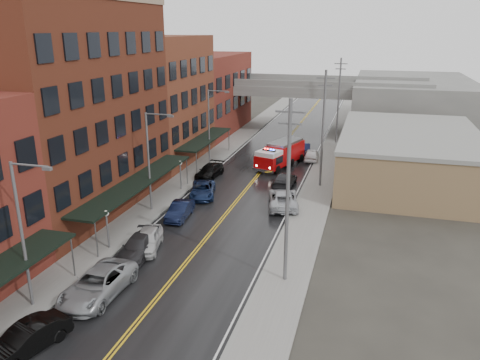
# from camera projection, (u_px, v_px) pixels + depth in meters

# --- Properties ---
(road) EXTENTS (11.00, 160.00, 0.02)m
(road) POSITION_uv_depth(u_px,v_px,m) (241.00, 196.00, 46.40)
(road) COLOR black
(road) RESTS_ON ground
(sidewalk_left) EXTENTS (3.00, 160.00, 0.15)m
(sidewalk_left) POSITION_uv_depth(u_px,v_px,m) (173.00, 189.00, 48.26)
(sidewalk_left) COLOR slate
(sidewalk_left) RESTS_ON ground
(sidewalk_right) EXTENTS (3.00, 160.00, 0.15)m
(sidewalk_right) POSITION_uv_depth(u_px,v_px,m) (315.00, 202.00, 44.49)
(sidewalk_right) COLOR slate
(sidewalk_right) RESTS_ON ground
(curb_left) EXTENTS (0.30, 160.00, 0.15)m
(curb_left) POSITION_uv_depth(u_px,v_px,m) (188.00, 190.00, 47.84)
(curb_left) COLOR gray
(curb_left) RESTS_ON ground
(curb_right) EXTENTS (0.30, 160.00, 0.15)m
(curb_right) POSITION_uv_depth(u_px,v_px,m) (298.00, 201.00, 44.91)
(curb_right) COLOR gray
(curb_right) RESTS_ON ground
(brick_building_b) EXTENTS (9.00, 20.00, 18.00)m
(brick_building_b) POSITION_uv_depth(u_px,v_px,m) (72.00, 111.00, 40.64)
(brick_building_b) COLOR #592617
(brick_building_b) RESTS_ON ground
(brick_building_c) EXTENTS (9.00, 15.00, 15.00)m
(brick_building_c) POSITION_uv_depth(u_px,v_px,m) (160.00, 100.00, 57.11)
(brick_building_c) COLOR brown
(brick_building_c) RESTS_ON ground
(brick_building_far) EXTENTS (9.00, 20.00, 12.00)m
(brick_building_far) POSITION_uv_depth(u_px,v_px,m) (208.00, 94.00, 73.59)
(brick_building_far) COLOR maroon
(brick_building_far) RESTS_ON ground
(tan_building) EXTENTS (14.00, 22.00, 5.00)m
(tan_building) POSITION_uv_depth(u_px,v_px,m) (408.00, 158.00, 50.63)
(tan_building) COLOR #93744F
(tan_building) RESTS_ON ground
(right_far_block) EXTENTS (18.00, 30.00, 8.00)m
(right_far_block) POSITION_uv_depth(u_px,v_px,m) (411.00, 103.00, 77.10)
(right_far_block) COLOR slate
(right_far_block) RESTS_ON ground
(awning_1) EXTENTS (2.60, 18.00, 3.09)m
(awning_1) POSITION_uv_depth(u_px,v_px,m) (137.00, 182.00, 41.00)
(awning_1) COLOR black
(awning_1) RESTS_ON ground
(awning_2) EXTENTS (2.60, 13.00, 3.09)m
(awning_2) POSITION_uv_depth(u_px,v_px,m) (205.00, 139.00, 57.01)
(awning_2) COLOR black
(awning_2) RESTS_ON ground
(globe_lamp_1) EXTENTS (0.44, 0.44, 3.12)m
(globe_lamp_1) POSITION_uv_depth(u_px,v_px,m) (107.00, 221.00, 34.53)
(globe_lamp_1) COLOR #59595B
(globe_lamp_1) RESTS_ON ground
(globe_lamp_2) EXTENTS (0.44, 0.44, 3.12)m
(globe_lamp_2) POSITION_uv_depth(u_px,v_px,m) (180.00, 169.00, 47.34)
(globe_lamp_2) COLOR #59595B
(globe_lamp_2) RESTS_ON ground
(street_lamp_0) EXTENTS (2.64, 0.22, 9.00)m
(street_lamp_0) POSITION_uv_depth(u_px,v_px,m) (24.00, 227.00, 26.36)
(street_lamp_0) COLOR #59595B
(street_lamp_0) RESTS_ON ground
(street_lamp_1) EXTENTS (2.64, 0.22, 9.00)m
(street_lamp_1) POSITION_uv_depth(u_px,v_px,m) (151.00, 156.00, 40.99)
(street_lamp_1) COLOR #59595B
(street_lamp_1) RESTS_ON ground
(street_lamp_2) EXTENTS (2.64, 0.22, 9.00)m
(street_lamp_2) POSITION_uv_depth(u_px,v_px,m) (211.00, 122.00, 55.63)
(street_lamp_2) COLOR #59595B
(street_lamp_2) RESTS_ON ground
(utility_pole_0) EXTENTS (1.80, 0.24, 12.00)m
(utility_pole_0) POSITION_uv_depth(u_px,v_px,m) (288.00, 191.00, 28.86)
(utility_pole_0) COLOR #59595B
(utility_pole_0) RESTS_ON ground
(utility_pole_1) EXTENTS (1.80, 0.24, 12.00)m
(utility_pole_1) POSITION_uv_depth(u_px,v_px,m) (323.00, 127.00, 47.15)
(utility_pole_1) COLOR #59595B
(utility_pole_1) RESTS_ON ground
(utility_pole_2) EXTENTS (1.80, 0.24, 12.00)m
(utility_pole_2) POSITION_uv_depth(u_px,v_px,m) (339.00, 100.00, 65.45)
(utility_pole_2) COLOR #59595B
(utility_pole_2) RESTS_ON ground
(overpass) EXTENTS (40.00, 10.00, 7.50)m
(overpass) POSITION_uv_depth(u_px,v_px,m) (296.00, 94.00, 73.82)
(overpass) COLOR slate
(overpass) RESTS_ON ground
(fire_truck) EXTENTS (5.00, 8.43, 2.93)m
(fire_truck) POSITION_uv_depth(u_px,v_px,m) (280.00, 154.00, 55.67)
(fire_truck) COLOR #AE080A
(fire_truck) RESTS_ON ground
(parked_car_left_1) EXTENTS (2.81, 4.86, 1.52)m
(parked_car_left_1) POSITION_uv_depth(u_px,v_px,m) (27.00, 339.00, 23.85)
(parked_car_left_1) COLOR black
(parked_car_left_1) RESTS_ON ground
(parked_car_left_2) EXTENTS (2.85, 6.02, 1.66)m
(parked_car_left_2) POSITION_uv_depth(u_px,v_px,m) (98.00, 284.00, 28.84)
(parked_car_left_2) COLOR gray
(parked_car_left_2) RESTS_ON ground
(parked_car_left_3) EXTENTS (2.47, 5.00, 1.40)m
(parked_car_left_3) POSITION_uv_depth(u_px,v_px,m) (138.00, 246.00, 34.09)
(parked_car_left_3) COLOR #29292C
(parked_car_left_3) RESTS_ON ground
(parked_car_left_4) EXTENTS (2.86, 4.83, 1.54)m
(parked_car_left_4) POSITION_uv_depth(u_px,v_px,m) (147.00, 240.00, 35.02)
(parked_car_left_4) COLOR beige
(parked_car_left_4) RESTS_ON ground
(parked_car_left_5) EXTENTS (1.79, 4.38, 1.41)m
(parked_car_left_5) POSITION_uv_depth(u_px,v_px,m) (180.00, 210.00, 40.81)
(parked_car_left_5) COLOR black
(parked_car_left_5) RESTS_ON ground
(parked_car_left_6) EXTENTS (3.56, 5.44, 1.39)m
(parked_car_left_6) POSITION_uv_depth(u_px,v_px,m) (203.00, 190.00, 46.02)
(parked_car_left_6) COLOR #122146
(parked_car_left_6) RESTS_ON ground
(parked_car_left_7) EXTENTS (2.36, 5.02, 1.42)m
(parked_car_left_7) POSITION_uv_depth(u_px,v_px,m) (210.00, 171.00, 51.92)
(parked_car_left_7) COLOR black
(parked_car_left_7) RESTS_ON ground
(parked_car_right_0) EXTENTS (3.83, 6.15, 1.59)m
(parked_car_right_0) POSITION_uv_depth(u_px,v_px,m) (283.00, 199.00, 43.33)
(parked_car_right_0) COLOR #B4B7BD
(parked_car_right_0) RESTS_ON ground
(parked_car_right_1) EXTENTS (2.07, 5.06, 1.47)m
(parked_car_right_1) POSITION_uv_depth(u_px,v_px,m) (284.00, 180.00, 48.93)
(parked_car_right_1) COLOR #2A292C
(parked_car_right_1) RESTS_ON ground
(parked_car_right_2) EXTENTS (2.05, 4.42, 1.47)m
(parked_car_right_2) POSITION_uv_depth(u_px,v_px,m) (312.00, 155.00, 58.56)
(parked_car_right_2) COLOR white
(parked_car_right_2) RESTS_ON ground
(parked_car_right_3) EXTENTS (2.15, 4.86, 1.55)m
(parked_car_right_3) POSITION_uv_depth(u_px,v_px,m) (304.00, 148.00, 61.51)
(parked_car_right_3) COLOR black
(parked_car_right_3) RESTS_ON ground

